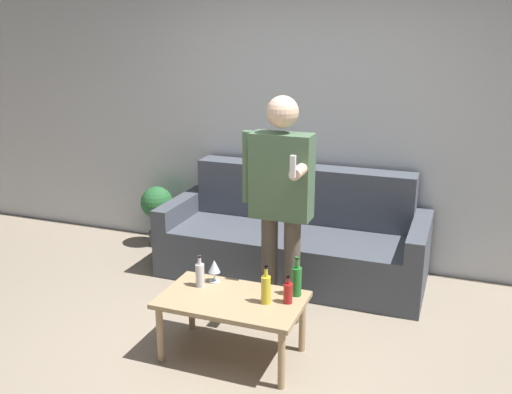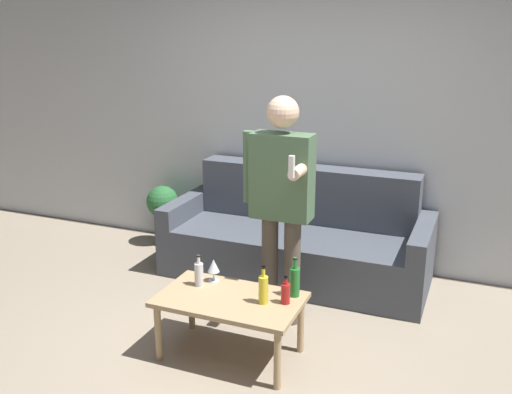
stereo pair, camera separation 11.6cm
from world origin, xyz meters
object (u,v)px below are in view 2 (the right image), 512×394
(couch, at_px, (298,239))
(bottle_orange, at_px, (295,281))
(coffee_table, at_px, (230,305))
(person_standing_front, at_px, (281,194))

(couch, relative_size, bottle_orange, 8.44)
(coffee_table, bearing_deg, couch, 90.35)
(couch, xyz_separation_m, bottle_orange, (0.38, -1.20, 0.20))
(person_standing_front, bearing_deg, bottle_orange, -58.35)
(couch, height_order, bottle_orange, couch)
(coffee_table, bearing_deg, bottle_orange, 25.79)
(coffee_table, relative_size, person_standing_front, 0.56)
(coffee_table, distance_m, person_standing_front, 0.82)
(person_standing_front, bearing_deg, couch, 99.59)
(coffee_table, relative_size, bottle_orange, 3.48)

